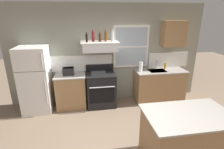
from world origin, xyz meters
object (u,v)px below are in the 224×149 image
at_px(bottle_balsamic_dark, 87,38).
at_px(bottle_red_label_wine, 93,36).
at_px(bottle_brown_stout, 100,37).
at_px(bottle_amber_wine, 106,36).
at_px(stove_range, 101,89).
at_px(refrigerator, 35,80).
at_px(dish_soap_bottle, 165,66).
at_px(toaster, 68,71).
at_px(paper_towel_roll, 141,67).
at_px(bottle_clear_tall, 113,36).
at_px(kitchen_island, 186,138).

relative_size(bottle_balsamic_dark, bottle_red_label_wine, 0.80).
bearing_deg(bottle_brown_stout, bottle_amber_wine, 15.87).
bearing_deg(bottle_red_label_wine, bottle_brown_stout, -6.36).
xyz_separation_m(stove_range, bottle_red_label_wine, (-0.16, 0.12, 1.41)).
xyz_separation_m(refrigerator, bottle_brown_stout, (1.66, 0.13, 1.01)).
relative_size(bottle_balsamic_dark, dish_soap_bottle, 1.35).
height_order(toaster, paper_towel_roll, paper_towel_roll).
bearing_deg(bottle_balsamic_dark, bottle_brown_stout, 10.16).
height_order(toaster, dish_soap_bottle, toaster).
relative_size(bottle_balsamic_dark, bottle_brown_stout, 1.00).
xyz_separation_m(stove_range, bottle_brown_stout, (0.01, 0.10, 1.38)).
xyz_separation_m(refrigerator, paper_towel_roll, (2.76, 0.06, 0.21)).
bearing_deg(paper_towel_roll, bottle_red_label_wine, 176.11).
height_order(bottle_balsamic_dark, bottle_brown_stout, same).
height_order(refrigerator, bottle_clear_tall, bottle_clear_tall).
bearing_deg(refrigerator, dish_soap_bottle, 2.60).
xyz_separation_m(stove_range, bottle_clear_tall, (0.33, 0.05, 1.41)).
distance_m(refrigerator, bottle_clear_tall, 2.23).
distance_m(bottle_balsamic_dark, bottle_brown_stout, 0.34).
height_order(toaster, bottle_balsamic_dark, bottle_balsamic_dark).
height_order(bottle_balsamic_dark, bottle_clear_tall, bottle_clear_tall).
xyz_separation_m(bottle_brown_stout, dish_soap_bottle, (1.87, 0.03, -0.85)).
distance_m(stove_range, bottle_clear_tall, 1.45).
bearing_deg(toaster, bottle_red_label_wine, 5.82).
bearing_deg(bottle_amber_wine, kitchen_island, -66.69).
distance_m(stove_range, bottle_red_label_wine, 1.42).
height_order(bottle_balsamic_dark, kitchen_island, bottle_balsamic_dark).
distance_m(bottle_red_label_wine, bottle_amber_wine, 0.33).
relative_size(bottle_amber_wine, dish_soap_bottle, 1.63).
distance_m(bottle_amber_wine, paper_towel_roll, 1.25).
distance_m(bottle_brown_stout, kitchen_island, 2.95).
xyz_separation_m(bottle_brown_stout, bottle_clear_tall, (0.32, -0.06, 0.03)).
distance_m(bottle_red_label_wine, bottle_brown_stout, 0.17).
xyz_separation_m(bottle_clear_tall, kitchen_island, (0.86, -2.26, -1.42)).
relative_size(toaster, stove_range, 0.27).
distance_m(refrigerator, kitchen_island, 3.60).
relative_size(stove_range, dish_soap_bottle, 6.06).
xyz_separation_m(stove_range, paper_towel_roll, (1.11, 0.04, 0.58)).
relative_size(bottle_balsamic_dark, bottle_amber_wine, 0.83).
bearing_deg(bottle_red_label_wine, dish_soap_bottle, 0.39).
xyz_separation_m(bottle_brown_stout, paper_towel_roll, (1.10, -0.07, -0.80)).
height_order(bottle_red_label_wine, bottle_clear_tall, bottle_clear_tall).
relative_size(refrigerator, kitchen_island, 1.20).
bearing_deg(toaster, dish_soap_bottle, 1.74).
relative_size(toaster, bottle_brown_stout, 1.22).
bearing_deg(kitchen_island, bottle_amber_wine, 113.31).
relative_size(dish_soap_bottle, kitchen_island, 0.13).
relative_size(refrigerator, dish_soap_bottle, 9.32).
height_order(bottle_red_label_wine, paper_towel_roll, bottle_red_label_wine).
height_order(bottle_amber_wine, bottle_clear_tall, bottle_clear_tall).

